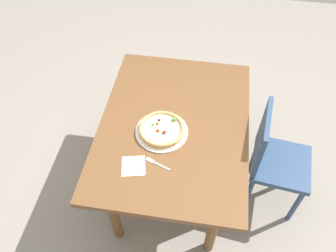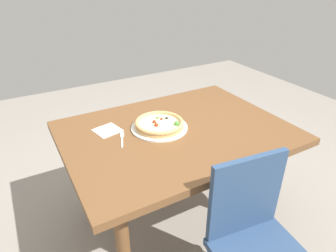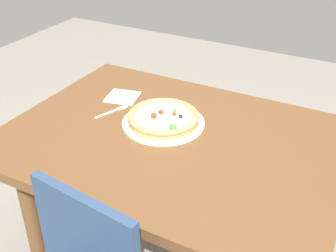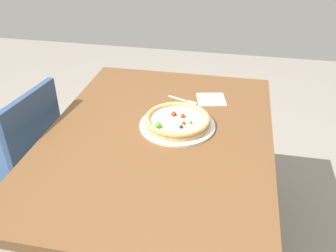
{
  "view_description": "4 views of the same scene",
  "coord_description": "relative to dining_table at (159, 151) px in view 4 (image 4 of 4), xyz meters",
  "views": [
    {
      "loc": [
        -1.43,
        -0.18,
        2.47
      ],
      "look_at": [
        -0.04,
        0.03,
        0.76
      ],
      "focal_mm": 36.41,
      "sensor_mm": 36.0,
      "label": 1
    },
    {
      "loc": [
        -0.8,
        -1.32,
        1.6
      ],
      "look_at": [
        -0.04,
        0.03,
        0.76
      ],
      "focal_mm": 31.58,
      "sensor_mm": 36.0,
      "label": 2
    },
    {
      "loc": [
        0.65,
        -1.26,
        1.64
      ],
      "look_at": [
        -0.04,
        0.03,
        0.76
      ],
      "focal_mm": 45.71,
      "sensor_mm": 36.0,
      "label": 3
    },
    {
      "loc": [
        1.29,
        0.3,
        1.61
      ],
      "look_at": [
        -0.04,
        0.03,
        0.76
      ],
      "focal_mm": 38.89,
      "sensor_mm": 36.0,
      "label": 4
    }
  ],
  "objects": [
    {
      "name": "plate",
      "position": [
        -0.08,
        0.07,
        0.1
      ],
      "size": [
        0.34,
        0.34,
        0.01
      ],
      "primitive_type": "cylinder",
      "color": "silver",
      "rests_on": "dining_table"
    },
    {
      "name": "ground_plane",
      "position": [
        0.0,
        0.0,
        -0.64
      ],
      "size": [
        6.0,
        6.0,
        0.0
      ],
      "primitive_type": "plane",
      "color": "gray"
    },
    {
      "name": "dining_table",
      "position": [
        0.0,
        0.0,
        0.0
      ],
      "size": [
        1.32,
        0.98,
        0.74
      ],
      "color": "brown",
      "rests_on": "ground"
    },
    {
      "name": "pizza",
      "position": [
        -0.08,
        0.07,
        0.13
      ],
      "size": [
        0.29,
        0.29,
        0.05
      ],
      "color": "tan",
      "rests_on": "plate"
    },
    {
      "name": "fork",
      "position": [
        -0.32,
        0.06,
        0.1
      ],
      "size": [
        0.07,
        0.16,
        0.0
      ],
      "rotation": [
        0.0,
        0.0,
        1.2
      ],
      "color": "silver",
      "rests_on": "dining_table"
    },
    {
      "name": "napkin",
      "position": [
        -0.36,
        0.19,
        0.1
      ],
      "size": [
        0.17,
        0.17,
        0.0
      ],
      "primitive_type": "cube",
      "rotation": [
        0.0,
        0.0,
        0.22
      ],
      "color": "white",
      "rests_on": "dining_table"
    },
    {
      "name": "chair_near",
      "position": [
        0.01,
        -0.7,
        -0.16
      ],
      "size": [
        0.45,
        0.45,
        0.88
      ],
      "rotation": [
        0.0,
        0.0,
        3.02
      ],
      "color": "navy",
      "rests_on": "ground"
    }
  ]
}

